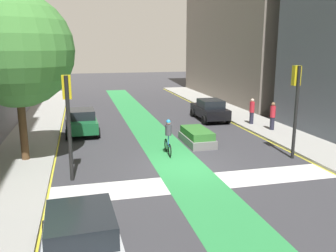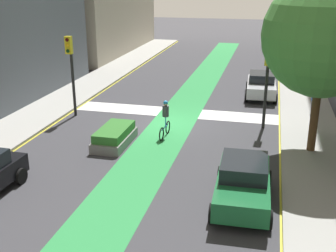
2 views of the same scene
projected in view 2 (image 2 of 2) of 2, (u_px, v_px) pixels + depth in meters
The scene contains 15 objects.
ground_plane at pixel (168, 123), 23.33m from camera, with size 120.00×120.00×0.00m, color #38383D.
bike_lane_paint at pixel (172, 123), 23.27m from camera, with size 2.40×60.00×0.01m, color #2D8C47.
crosswalk_band at pixel (176, 112), 25.16m from camera, with size 12.00×1.80×0.01m, color silver.
sidewalk_left at pixel (311, 133), 21.64m from camera, with size 3.00×60.00×0.15m, color #9E9E99.
curb_stripe_left at pixel (280, 132), 22.00m from camera, with size 0.16×60.00×0.01m, color yellow.
sidewalk_right at pixel (43, 112), 24.96m from camera, with size 3.00×60.00×0.15m, color #9E9E99.
curb_stripe_right at pixel (67, 115), 24.65m from camera, with size 0.16×60.00×0.01m, color yellow.
traffic_signal_near_right at pixel (71, 61), 23.45m from camera, with size 0.35×0.52×4.55m.
traffic_signal_near_left at pixel (267, 72), 21.52m from camera, with size 0.35×0.52×4.33m.
car_green_left_far at pixel (243, 182), 14.96m from camera, with size 2.12×4.25×1.57m.
car_silver_left_near at pixel (261, 85), 28.16m from camera, with size 2.15×4.26×1.57m.
cyclist_in_lane at pixel (165, 118), 21.08m from camera, with size 0.32×1.73×1.86m.
pedestrian_sidewalk_left_a at pixel (314, 99), 24.43m from camera, with size 0.34×0.34×1.53m.
street_tree_near at pixel (324, 36), 17.68m from camera, with size 5.18×5.18×7.71m.
median_planter at pixel (114, 136), 20.27m from camera, with size 1.40×2.88×0.85m.
Camera 2 is at (-5.20, 21.41, 7.65)m, focal length 45.57 mm.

